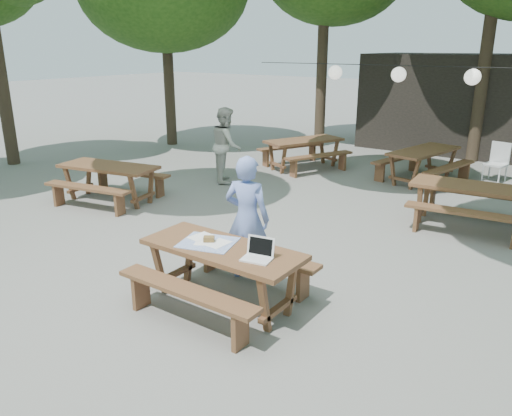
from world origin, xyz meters
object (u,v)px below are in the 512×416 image
object	(u,v)px
main_picnic_table	(223,274)
woman	(247,218)
second_person	(226,145)
plastic_chair	(495,170)
picnic_table_nw	(110,183)

from	to	relation	value
main_picnic_table	woman	xyz separation A→B (m)	(-0.19, 0.77, 0.46)
second_person	plastic_chair	xyz separation A→B (m)	(5.12, 3.61, -0.60)
woman	second_person	distance (m)	5.12
picnic_table_nw	second_person	size ratio (longest dim) A/B	1.26
second_person	picnic_table_nw	bearing A→B (deg)	120.26
main_picnic_table	plastic_chair	size ratio (longest dim) A/B	2.22
main_picnic_table	second_person	xyz separation A→B (m)	(-3.58, 4.60, 0.47)
plastic_chair	picnic_table_nw	bearing A→B (deg)	-122.47
main_picnic_table	second_person	world-z (taller)	second_person
main_picnic_table	picnic_table_nw	size ratio (longest dim) A/B	0.92
main_picnic_table	second_person	distance (m)	5.85
main_picnic_table	picnic_table_nw	xyz separation A→B (m)	(-4.54, 2.00, 0.00)
main_picnic_table	woman	bearing A→B (deg)	103.92
picnic_table_nw	second_person	bearing A→B (deg)	58.72
picnic_table_nw	main_picnic_table	bearing A→B (deg)	-34.87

